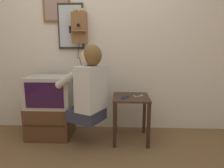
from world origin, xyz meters
TOP-DOWN VIEW (x-y plane):
  - wall_back at (0.00, 1.23)m, footprint 6.80×0.05m
  - side_table at (0.49, 0.81)m, footprint 0.45×0.49m
  - person at (-0.01, 0.63)m, footprint 0.61×0.55m
  - tv_stand at (-0.58, 0.88)m, footprint 0.56×0.46m
  - television at (-0.56, 0.86)m, footprint 0.57×0.42m
  - wall_phone_antique at (-0.21, 1.14)m, footprint 0.25×0.18m
  - framed_picture at (-0.52, 1.19)m, footprint 0.37×0.03m
  - wall_mirror at (-0.34, 1.18)m, footprint 0.35×0.03m
  - cell_phone_held at (0.41, 0.75)m, footprint 0.10×0.14m
  - cell_phone_spare at (0.58, 0.84)m, footprint 0.14×0.12m

SIDE VIEW (x-z plane):
  - tv_stand at x=-0.58m, z-range 0.00..0.42m
  - side_table at x=0.49m, z-range 0.15..0.73m
  - cell_phone_held at x=0.41m, z-range 0.58..0.59m
  - cell_phone_spare at x=0.58m, z-range 0.58..0.59m
  - television at x=-0.56m, z-range 0.42..0.82m
  - person at x=-0.01m, z-range 0.29..1.19m
  - wall_back at x=0.00m, z-range 0.00..2.55m
  - wall_phone_antique at x=-0.21m, z-range 1.03..1.86m
  - wall_mirror at x=-0.34m, z-range 1.16..1.77m
  - framed_picture at x=-0.52m, z-range 1.52..1.92m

